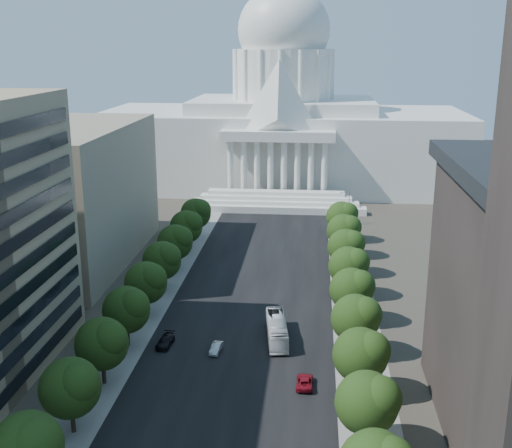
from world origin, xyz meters
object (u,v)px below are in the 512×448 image
(car_dark_b, at_px, (165,341))
(city_bus, at_px, (277,330))
(car_silver, at_px, (216,348))
(car_red, at_px, (305,382))

(car_dark_b, distance_m, city_bus, 18.13)
(car_silver, xyz_separation_m, city_bus, (9.22, 5.29, 1.11))
(car_silver, distance_m, car_dark_b, 8.60)
(car_silver, height_order, city_bus, city_bus)
(car_red, distance_m, city_bus, 15.29)
(car_silver, height_order, car_red, car_red)
(car_red, height_order, city_bus, city_bus)
(car_silver, relative_size, city_bus, 0.32)
(car_dark_b, bearing_deg, car_red, -21.59)
(car_dark_b, bearing_deg, city_bus, 15.88)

